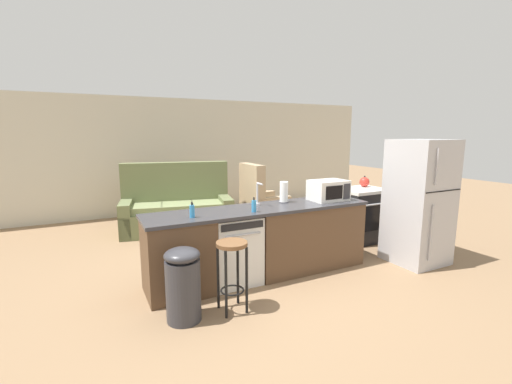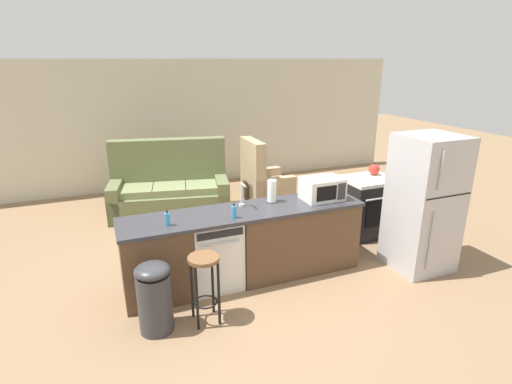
{
  "view_description": "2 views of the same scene",
  "coord_description": "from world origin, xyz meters",
  "px_view_note": "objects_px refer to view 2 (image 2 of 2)",
  "views": [
    {
      "loc": [
        -1.8,
        -3.72,
        1.82
      ],
      "look_at": [
        0.11,
        0.08,
        1.09
      ],
      "focal_mm": 24.0,
      "sensor_mm": 36.0,
      "label": 1
    },
    {
      "loc": [
        -1.37,
        -4.13,
        2.6
      ],
      "look_at": [
        0.41,
        0.3,
        1.0
      ],
      "focal_mm": 28.0,
      "sensor_mm": 36.0,
      "label": 2
    }
  ],
  "objects_px": {
    "couch": "(170,190)",
    "armchair": "(263,184)",
    "paper_towel_roll": "(272,191)",
    "dishwasher": "(214,252)",
    "soap_bottle": "(234,212)",
    "dish_soap_bottle": "(167,219)",
    "refrigerator": "(424,203)",
    "trash_bin": "(155,297)",
    "stove_range": "(367,206)",
    "kettle": "(374,169)",
    "bar_stool": "(204,275)",
    "microwave": "(322,189)"
  },
  "relations": [
    {
      "from": "dishwasher",
      "to": "couch",
      "type": "bearing_deg",
      "value": 90.93
    },
    {
      "from": "kettle",
      "to": "dishwasher",
      "type": "bearing_deg",
      "value": -166.22
    },
    {
      "from": "dish_soap_bottle",
      "to": "bar_stool",
      "type": "height_order",
      "value": "dish_soap_bottle"
    },
    {
      "from": "dishwasher",
      "to": "soap_bottle",
      "type": "distance_m",
      "value": 0.61
    },
    {
      "from": "refrigerator",
      "to": "armchair",
      "type": "distance_m",
      "value": 3.24
    },
    {
      "from": "microwave",
      "to": "kettle",
      "type": "bearing_deg",
      "value": 27.11
    },
    {
      "from": "dishwasher",
      "to": "paper_towel_roll",
      "type": "height_order",
      "value": "paper_towel_roll"
    },
    {
      "from": "dish_soap_bottle",
      "to": "refrigerator",
      "type": "bearing_deg",
      "value": -7.87
    },
    {
      "from": "dishwasher",
      "to": "dish_soap_bottle",
      "type": "distance_m",
      "value": 0.78
    },
    {
      "from": "refrigerator",
      "to": "dish_soap_bottle",
      "type": "distance_m",
      "value": 3.16
    },
    {
      "from": "couch",
      "to": "armchair",
      "type": "relative_size",
      "value": 1.78
    },
    {
      "from": "soap_bottle",
      "to": "bar_stool",
      "type": "distance_m",
      "value": 0.81
    },
    {
      "from": "dishwasher",
      "to": "couch",
      "type": "xyz_separation_m",
      "value": [
        -0.04,
        2.63,
        -0.03
      ]
    },
    {
      "from": "soap_bottle",
      "to": "armchair",
      "type": "xyz_separation_m",
      "value": [
        1.49,
        2.69,
        -0.62
      ]
    },
    {
      "from": "stove_range",
      "to": "trash_bin",
      "type": "distance_m",
      "value": 3.58
    },
    {
      "from": "paper_towel_roll",
      "to": "kettle",
      "type": "relative_size",
      "value": 1.38
    },
    {
      "from": "refrigerator",
      "to": "trash_bin",
      "type": "xyz_separation_m",
      "value": [
        -3.39,
        -0.07,
        -0.49
      ]
    },
    {
      "from": "dishwasher",
      "to": "stove_range",
      "type": "bearing_deg",
      "value": 11.91
    },
    {
      "from": "refrigerator",
      "to": "armchair",
      "type": "relative_size",
      "value": 1.45
    },
    {
      "from": "soap_bottle",
      "to": "kettle",
      "type": "distance_m",
      "value": 2.71
    },
    {
      "from": "soap_bottle",
      "to": "couch",
      "type": "bearing_deg",
      "value": 94.93
    },
    {
      "from": "dishwasher",
      "to": "trash_bin",
      "type": "xyz_separation_m",
      "value": [
        -0.79,
        -0.62,
        -0.04
      ]
    },
    {
      "from": "dishwasher",
      "to": "dish_soap_bottle",
      "type": "relative_size",
      "value": 4.77
    },
    {
      "from": "dish_soap_bottle",
      "to": "dishwasher",
      "type": "bearing_deg",
      "value": 12.37
    },
    {
      "from": "paper_towel_roll",
      "to": "armchair",
      "type": "distance_m",
      "value": 2.62
    },
    {
      "from": "soap_bottle",
      "to": "couch",
      "type": "xyz_separation_m",
      "value": [
        -0.24,
        2.81,
        -0.58
      ]
    },
    {
      "from": "refrigerator",
      "to": "dish_soap_bottle",
      "type": "relative_size",
      "value": 9.88
    },
    {
      "from": "dish_soap_bottle",
      "to": "couch",
      "type": "bearing_deg",
      "value": 79.91
    },
    {
      "from": "dishwasher",
      "to": "bar_stool",
      "type": "relative_size",
      "value": 1.14
    },
    {
      "from": "dish_soap_bottle",
      "to": "soap_bottle",
      "type": "bearing_deg",
      "value": -4.93
    },
    {
      "from": "soap_bottle",
      "to": "trash_bin",
      "type": "bearing_deg",
      "value": -156.07
    },
    {
      "from": "dishwasher",
      "to": "couch",
      "type": "height_order",
      "value": "couch"
    },
    {
      "from": "armchair",
      "to": "bar_stool",
      "type": "bearing_deg",
      "value": -121.89
    },
    {
      "from": "soap_bottle",
      "to": "couch",
      "type": "distance_m",
      "value": 2.88
    },
    {
      "from": "microwave",
      "to": "soap_bottle",
      "type": "distance_m",
      "value": 1.26
    },
    {
      "from": "soap_bottle",
      "to": "armchair",
      "type": "distance_m",
      "value": 3.14
    },
    {
      "from": "stove_range",
      "to": "bar_stool",
      "type": "distance_m",
      "value": 3.13
    },
    {
      "from": "kettle",
      "to": "armchair",
      "type": "bearing_deg",
      "value": 120.54
    },
    {
      "from": "couch",
      "to": "kettle",
      "type": "bearing_deg",
      "value": -34.79
    },
    {
      "from": "stove_range",
      "to": "bar_stool",
      "type": "xyz_separation_m",
      "value": [
        -2.89,
        -1.21,
        0.08
      ]
    },
    {
      "from": "microwave",
      "to": "dish_soap_bottle",
      "type": "bearing_deg",
      "value": -176.66
    },
    {
      "from": "paper_towel_roll",
      "to": "couch",
      "type": "bearing_deg",
      "value": 108.93
    },
    {
      "from": "soap_bottle",
      "to": "dish_soap_bottle",
      "type": "height_order",
      "value": "same"
    },
    {
      "from": "dishwasher",
      "to": "armchair",
      "type": "relative_size",
      "value": 0.7
    },
    {
      "from": "microwave",
      "to": "dishwasher",
      "type": "bearing_deg",
      "value": 179.95
    },
    {
      "from": "microwave",
      "to": "bar_stool",
      "type": "distance_m",
      "value": 1.92
    },
    {
      "from": "bar_stool",
      "to": "stove_range",
      "type": "bearing_deg",
      "value": 22.68
    },
    {
      "from": "refrigerator",
      "to": "soap_bottle",
      "type": "height_order",
      "value": "refrigerator"
    },
    {
      "from": "kettle",
      "to": "stove_range",
      "type": "bearing_deg",
      "value": -142.29
    },
    {
      "from": "trash_bin",
      "to": "dish_soap_bottle",
      "type": "bearing_deg",
      "value": 63.03
    }
  ]
}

